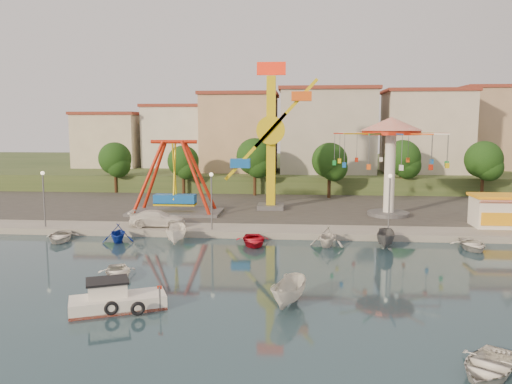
# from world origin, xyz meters

# --- Properties ---
(ground) EXTENTS (200.00, 200.00, 0.00)m
(ground) POSITION_xyz_m (0.00, 0.00, 0.00)
(ground) COLOR #132935
(ground) RESTS_ON ground
(quay_deck) EXTENTS (200.00, 100.00, 0.60)m
(quay_deck) POSITION_xyz_m (0.00, 62.00, 0.30)
(quay_deck) COLOR #9E998E
(quay_deck) RESTS_ON ground
(asphalt_pad) EXTENTS (90.00, 28.00, 0.01)m
(asphalt_pad) POSITION_xyz_m (0.00, 30.00, 0.60)
(asphalt_pad) COLOR #4C4944
(asphalt_pad) RESTS_ON quay_deck
(hill_terrace) EXTENTS (200.00, 60.00, 3.00)m
(hill_terrace) POSITION_xyz_m (0.00, 67.00, 1.50)
(hill_terrace) COLOR #384C26
(hill_terrace) RESTS_ON ground
(pirate_ship_ride) EXTENTS (10.00, 5.00, 8.00)m
(pirate_ship_ride) POSITION_xyz_m (-13.41, 20.94, 4.39)
(pirate_ship_ride) COLOR #59595E
(pirate_ship_ride) RESTS_ON quay_deck
(kamikaze_tower) EXTENTS (7.01, 3.10, 16.50)m
(kamikaze_tower) POSITION_xyz_m (-2.85, 24.71, 8.47)
(kamikaze_tower) COLOR #59595E
(kamikaze_tower) RESTS_ON quay_deck
(wave_swinger) EXTENTS (11.60, 11.60, 10.40)m
(wave_swinger) POSITION_xyz_m (9.50, 21.63, 8.20)
(wave_swinger) COLOR #59595E
(wave_swinger) RESTS_ON quay_deck
(booth_left) EXTENTS (5.40, 3.78, 3.08)m
(booth_left) POSITION_xyz_m (19.00, 16.49, 2.16)
(booth_left) COLOR white
(booth_left) RESTS_ON quay_deck
(lamp_post_0) EXTENTS (0.14, 0.14, 5.00)m
(lamp_post_0) POSITION_xyz_m (-24.00, 13.00, 3.10)
(lamp_post_0) COLOR #59595E
(lamp_post_0) RESTS_ON quay_deck
(lamp_post_1) EXTENTS (0.14, 0.14, 5.00)m
(lamp_post_1) POSITION_xyz_m (-8.00, 13.00, 3.10)
(lamp_post_1) COLOR #59595E
(lamp_post_1) RESTS_ON quay_deck
(lamp_post_2) EXTENTS (0.14, 0.14, 5.00)m
(lamp_post_2) POSITION_xyz_m (8.00, 13.00, 3.10)
(lamp_post_2) COLOR #59595E
(lamp_post_2) RESTS_ON quay_deck
(tree_0) EXTENTS (4.60, 4.60, 7.19)m
(tree_0) POSITION_xyz_m (-26.00, 36.98, 5.47)
(tree_0) COLOR #382314
(tree_0) RESTS_ON quay_deck
(tree_1) EXTENTS (4.35, 4.35, 6.80)m
(tree_1) POSITION_xyz_m (-16.00, 36.24, 5.20)
(tree_1) COLOR #382314
(tree_1) RESTS_ON quay_deck
(tree_2) EXTENTS (5.02, 5.02, 7.85)m
(tree_2) POSITION_xyz_m (-6.00, 35.81, 5.92)
(tree_2) COLOR #382314
(tree_2) RESTS_ON quay_deck
(tree_3) EXTENTS (4.68, 4.68, 7.32)m
(tree_3) POSITION_xyz_m (4.00, 34.36, 5.55)
(tree_3) COLOR #382314
(tree_3) RESTS_ON quay_deck
(tree_4) EXTENTS (4.86, 4.86, 7.60)m
(tree_4) POSITION_xyz_m (14.00, 37.35, 5.75)
(tree_4) COLOR #382314
(tree_4) RESTS_ON quay_deck
(tree_5) EXTENTS (4.83, 4.83, 7.54)m
(tree_5) POSITION_xyz_m (24.00, 35.54, 5.71)
(tree_5) COLOR #382314
(tree_5) RESTS_ON quay_deck
(building_0) EXTENTS (9.26, 9.53, 11.87)m
(building_0) POSITION_xyz_m (-33.37, 46.06, 8.93)
(building_0) COLOR beige
(building_0) RESTS_ON hill_terrace
(building_1) EXTENTS (12.33, 9.01, 8.63)m
(building_1) POSITION_xyz_m (-21.33, 51.38, 7.32)
(building_1) COLOR silver
(building_1) RESTS_ON hill_terrace
(building_2) EXTENTS (11.95, 9.28, 11.23)m
(building_2) POSITION_xyz_m (-8.19, 51.96, 8.62)
(building_2) COLOR tan
(building_2) RESTS_ON hill_terrace
(building_3) EXTENTS (12.59, 10.50, 9.20)m
(building_3) POSITION_xyz_m (5.60, 48.80, 7.60)
(building_3) COLOR beige
(building_3) RESTS_ON hill_terrace
(building_4) EXTENTS (10.75, 9.23, 9.24)m
(building_4) POSITION_xyz_m (19.07, 52.20, 7.62)
(building_4) COLOR beige
(building_4) RESTS_ON hill_terrace
(building_5) EXTENTS (12.77, 10.96, 11.21)m
(building_5) POSITION_xyz_m (32.37, 50.33, 8.61)
(building_5) COLOR tan
(building_5) RESTS_ON hill_terrace
(cabin_motorboat) EXTENTS (5.49, 3.84, 1.81)m
(cabin_motorboat) POSITION_xyz_m (-10.11, -5.86, 0.48)
(cabin_motorboat) COLOR white
(cabin_motorboat) RESTS_ON ground
(rowboat_a) EXTENTS (3.73, 4.28, 0.74)m
(rowboat_a) POSITION_xyz_m (-12.10, -0.23, 0.37)
(rowboat_a) COLOR white
(rowboat_a) RESTS_ON ground
(rowboat_b) EXTENTS (4.42, 4.71, 0.79)m
(rowboat_b) POSITION_xyz_m (7.68, -11.74, 0.40)
(rowboat_b) COLOR silver
(rowboat_b) RESTS_ON ground
(skiff) EXTENTS (2.58, 4.31, 1.56)m
(skiff) POSITION_xyz_m (-0.55, -4.53, 0.78)
(skiff) COLOR silver
(skiff) RESTS_ON ground
(van) EXTENTS (5.33, 2.40, 1.52)m
(van) POSITION_xyz_m (-13.41, 14.00, 1.36)
(van) COLOR white
(van) RESTS_ON quay_deck
(moored_boat_0) EXTENTS (3.86, 4.66, 0.84)m
(moored_boat_0) POSITION_xyz_m (-21.01, 9.80, 0.42)
(moored_boat_0) COLOR silver
(moored_boat_0) RESTS_ON ground
(moored_boat_1) EXTENTS (3.39, 3.68, 1.63)m
(moored_boat_1) POSITION_xyz_m (-15.74, 9.80, 0.81)
(moored_boat_1) COLOR #132EA6
(moored_boat_1) RESTS_ON ground
(moored_boat_2) EXTENTS (1.98, 4.31, 1.61)m
(moored_boat_2) POSITION_xyz_m (-10.54, 9.80, 0.81)
(moored_boat_2) COLOR white
(moored_boat_2) RESTS_ON ground
(moored_boat_3) EXTENTS (3.49, 4.46, 0.84)m
(moored_boat_3) POSITION_xyz_m (-3.86, 9.80, 0.42)
(moored_boat_3) COLOR #B60E20
(moored_boat_3) RESTS_ON ground
(moored_boat_4) EXTENTS (3.48, 3.82, 1.73)m
(moored_boat_4) POSITION_xyz_m (2.40, 9.80, 0.86)
(moored_boat_4) COLOR silver
(moored_boat_4) RESTS_ON ground
(moored_boat_5) EXTENTS (2.25, 4.08, 1.49)m
(moored_boat_5) POSITION_xyz_m (7.26, 9.80, 0.75)
(moored_boat_5) COLOR #56575B
(moored_boat_5) RESTS_ON ground
(moored_boat_6) EXTENTS (2.80, 3.91, 0.81)m
(moored_boat_6) POSITION_xyz_m (14.25, 9.80, 0.40)
(moored_boat_6) COLOR silver
(moored_boat_6) RESTS_ON ground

